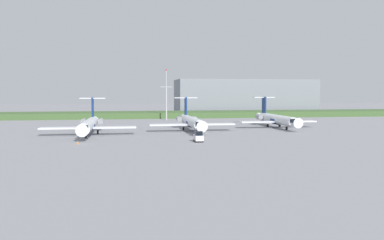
{
  "coord_description": "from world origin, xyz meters",
  "views": [
    {
      "loc": [
        -16.97,
        -92.48,
        10.29
      ],
      "look_at": [
        0.0,
        10.76,
        3.0
      ],
      "focal_mm": 36.67,
      "sensor_mm": 36.0,
      "label": 1
    }
  ],
  "objects": [
    {
      "name": "ground_plane",
      "position": [
        0.0,
        30.0,
        0.0
      ],
      "size": [
        500.0,
        500.0,
        0.0
      ],
      "primitive_type": "plane",
      "color": "gray"
    },
    {
      "name": "regional_jet_third",
      "position": [
        26.49,
        18.03,
        2.54
      ],
      "size": [
        22.81,
        31.0,
        9.0
      ],
      "color": "silver",
      "rests_on": "ground"
    },
    {
      "name": "safety_cone_front_marker",
      "position": [
        -26.97,
        -11.69,
        0.28
      ],
      "size": [
        0.44,
        0.44,
        0.55
      ],
      "primitive_type": "cone",
      "color": "orange",
      "rests_on": "ground"
    },
    {
      "name": "grass_berm",
      "position": [
        0.0,
        71.92,
        1.15
      ],
      "size": [
        320.0,
        20.0,
        2.3
      ],
      "primitive_type": "cube",
      "color": "#426033",
      "rests_on": "ground"
    },
    {
      "name": "regional_jet_second",
      "position": [
        0.02,
        11.91,
        2.54
      ],
      "size": [
        22.81,
        31.0,
        9.0
      ],
      "color": "silver",
      "rests_on": "ground"
    },
    {
      "name": "antenna_mast",
      "position": [
        -2.53,
        55.03,
        7.99
      ],
      "size": [
        4.4,
        0.5,
        19.08
      ],
      "color": "#B2B2B7",
      "rests_on": "ground"
    },
    {
      "name": "baggage_tug",
      "position": [
        -2.38,
        -12.17,
        1.0
      ],
      "size": [
        1.72,
        3.2,
        2.3
      ],
      "color": "silver",
      "rests_on": "ground"
    },
    {
      "name": "regional_jet_nearest",
      "position": [
        -26.37,
        6.31,
        2.54
      ],
      "size": [
        22.81,
        31.0,
        9.0
      ],
      "color": "silver",
      "rests_on": "ground"
    },
    {
      "name": "distant_hangar",
      "position": [
        40.75,
        96.75,
        8.35
      ],
      "size": [
        68.17,
        24.59,
        16.7
      ],
      "primitive_type": "cube",
      "color": "gray",
      "rests_on": "ground"
    }
  ]
}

